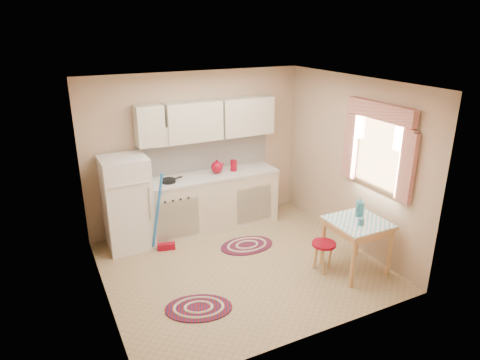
{
  "coord_description": "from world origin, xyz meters",
  "views": [
    {
      "loc": [
        -2.31,
        -4.63,
        3.18
      ],
      "look_at": [
        0.11,
        0.25,
        1.17
      ],
      "focal_mm": 32.0,
      "sensor_mm": 36.0,
      "label": 1
    }
  ],
  "objects_px": {
    "table": "(356,246)",
    "fridge": "(127,203)",
    "stool": "(323,257)",
    "base_cabinets": "(209,203)"
  },
  "relations": [
    {
      "from": "base_cabinets",
      "to": "stool",
      "type": "bearing_deg",
      "value": -65.1
    },
    {
      "from": "fridge",
      "to": "stool",
      "type": "height_order",
      "value": "fridge"
    },
    {
      "from": "fridge",
      "to": "stool",
      "type": "distance_m",
      "value": 2.9
    },
    {
      "from": "table",
      "to": "fridge",
      "type": "bearing_deg",
      "value": 142.18
    },
    {
      "from": "base_cabinets",
      "to": "stool",
      "type": "xyz_separation_m",
      "value": [
        0.88,
        -1.89,
        -0.23
      ]
    },
    {
      "from": "table",
      "to": "base_cabinets",
      "type": "bearing_deg",
      "value": 121.92
    },
    {
      "from": "base_cabinets",
      "to": "stool",
      "type": "distance_m",
      "value": 2.1
    },
    {
      "from": "fridge",
      "to": "base_cabinets",
      "type": "distance_m",
      "value": 1.33
    },
    {
      "from": "fridge",
      "to": "table",
      "type": "xyz_separation_m",
      "value": [
        2.59,
        -2.01,
        -0.34
      ]
    },
    {
      "from": "fridge",
      "to": "base_cabinets",
      "type": "height_order",
      "value": "fridge"
    }
  ]
}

